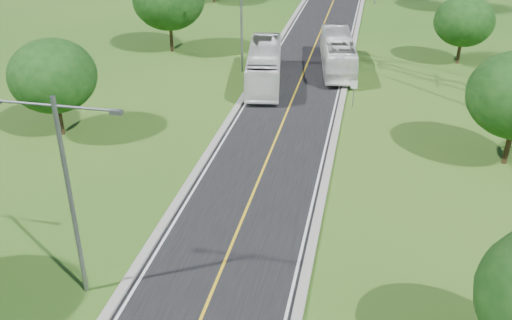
% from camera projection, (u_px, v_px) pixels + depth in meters
% --- Properties ---
extents(ground, '(260.00, 260.00, 0.00)m').
position_uv_depth(ground, '(320.00, 34.00, 68.02)').
color(ground, '#1E4F16').
rests_on(ground, ground).
extents(road, '(8.00, 150.00, 0.06)m').
position_uv_depth(road, '(325.00, 22.00, 73.20)').
color(road, black).
rests_on(road, ground).
extents(curb_left, '(0.50, 150.00, 0.22)m').
position_uv_depth(curb_left, '(292.00, 20.00, 73.94)').
color(curb_left, gray).
rests_on(curb_left, ground).
extents(curb_right, '(0.50, 150.00, 0.22)m').
position_uv_depth(curb_right, '(358.00, 23.00, 72.39)').
color(curb_right, gray).
rests_on(curb_right, ground).
extents(speed_limit_sign, '(0.55, 0.09, 2.40)m').
position_uv_depth(speed_limit_sign, '(354.00, 89.00, 47.27)').
color(speed_limit_sign, slate).
rests_on(speed_limit_sign, ground).
extents(streetlight_near_left, '(5.90, 0.25, 10.00)m').
position_uv_depth(streetlight_near_left, '(68.00, 184.00, 24.79)').
color(streetlight_near_left, slate).
rests_on(streetlight_near_left, ground).
extents(streetlight_mid_left, '(5.90, 0.25, 10.00)m').
position_uv_depth(streetlight_mid_left, '(241.00, 11.00, 53.37)').
color(streetlight_mid_left, slate).
rests_on(streetlight_mid_left, ground).
extents(tree_lb, '(6.30, 6.30, 7.33)m').
position_uv_depth(tree_lb, '(53.00, 76.00, 41.08)').
color(tree_lb, black).
rests_on(tree_lb, ground).
extents(tree_rc, '(5.88, 5.88, 6.84)m').
position_uv_depth(tree_rc, '(464.00, 21.00, 56.33)').
color(tree_rc, black).
rests_on(tree_rc, ground).
extents(bus_outbound, '(4.54, 12.38, 3.37)m').
position_uv_depth(bus_outbound, '(338.00, 53.00, 55.74)').
color(bus_outbound, white).
rests_on(bus_outbound, road).
extents(bus_inbound, '(4.78, 12.61, 3.43)m').
position_uv_depth(bus_inbound, '(264.00, 65.00, 52.23)').
color(bus_inbound, white).
rests_on(bus_inbound, road).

